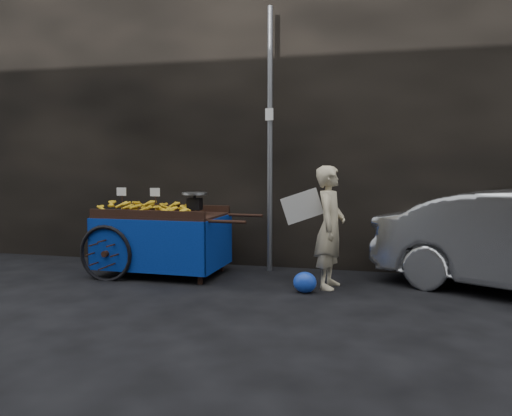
# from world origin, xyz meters

# --- Properties ---
(ground) EXTENTS (80.00, 80.00, 0.00)m
(ground) POSITION_xyz_m (0.00, 0.00, 0.00)
(ground) COLOR black
(ground) RESTS_ON ground
(building_wall) EXTENTS (13.50, 2.00, 5.00)m
(building_wall) POSITION_xyz_m (0.39, 2.60, 2.50)
(building_wall) COLOR black
(building_wall) RESTS_ON ground
(street_pole) EXTENTS (0.12, 0.10, 4.00)m
(street_pole) POSITION_xyz_m (0.30, 1.30, 2.01)
(street_pole) COLOR slate
(street_pole) RESTS_ON ground
(banana_cart) EXTENTS (2.48, 1.26, 1.33)m
(banana_cart) POSITION_xyz_m (-1.26, 0.67, 0.82)
(banana_cart) COLOR black
(banana_cart) RESTS_ON ground
(vendor) EXTENTS (0.87, 0.64, 1.63)m
(vendor) POSITION_xyz_m (1.30, 0.45, 0.82)
(vendor) COLOR #C5B692
(vendor) RESTS_ON ground
(plastic_bag) EXTENTS (0.30, 0.24, 0.27)m
(plastic_bag) POSITION_xyz_m (1.03, 0.09, 0.14)
(plastic_bag) COLOR blue
(plastic_bag) RESTS_ON ground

